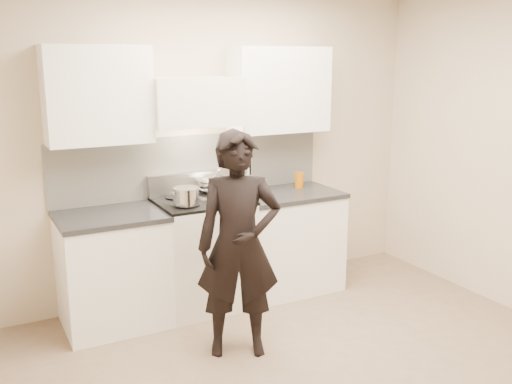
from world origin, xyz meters
The scene contains 11 objects.
ground_plane centered at (0.00, 0.00, 0.00)m, with size 4.00×4.00×0.00m, color #867159.
room_shell centered at (-0.06, 0.37, 1.60)m, with size 4.04×3.54×2.70m.
stove centered at (-0.30, 1.42, 0.47)m, with size 0.76×0.65×0.96m.
counter_right centered at (0.53, 1.43, 0.46)m, with size 0.92×0.67×0.92m.
counter_left centered at (-1.08, 1.43, 0.46)m, with size 0.82×0.67×0.92m.
wok centered at (-0.14, 1.55, 1.04)m, with size 0.32×0.39×0.25m.
stock_pot centered at (-0.50, 1.28, 1.03)m, with size 0.28×0.26×0.14m.
utensil_crock centered at (0.22, 1.59, 1.02)m, with size 0.12×0.12×0.31m.
spice_jar centered at (0.37, 1.63, 0.97)m, with size 0.04×0.04×0.09m.
oil_glass centered at (0.72, 1.53, 0.99)m, with size 0.08×0.08×0.15m.
person centered at (-0.39, 0.55, 0.81)m, with size 0.60×0.39×1.63m, color black.
Camera 1 is at (-2.06, -2.89, 2.10)m, focal length 40.00 mm.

